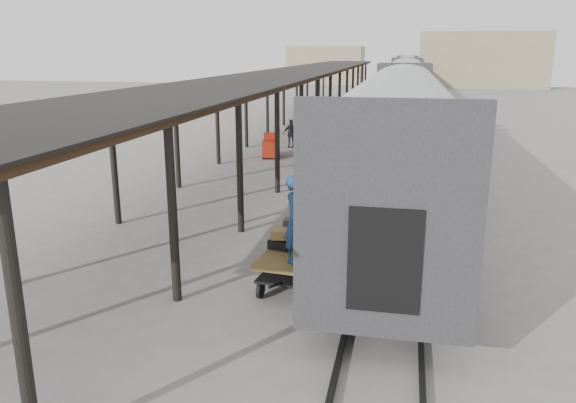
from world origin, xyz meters
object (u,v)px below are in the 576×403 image
(luggage_tug, at_px, (271,147))
(pedestrian, at_px, (291,134))
(baggage_cart, at_px, (295,259))
(porter, at_px, (296,219))

(luggage_tug, height_order, pedestrian, pedestrian)
(pedestrian, bearing_deg, baggage_cart, 76.92)
(porter, relative_size, pedestrian, 1.20)
(baggage_cart, xyz_separation_m, luggage_tug, (-4.38, 15.85, -0.09))
(luggage_tug, xyz_separation_m, pedestrian, (0.44, 3.06, 0.26))
(baggage_cart, height_order, porter, porter)
(luggage_tug, bearing_deg, porter, -83.92)
(luggage_tug, bearing_deg, baggage_cart, -83.86)
(luggage_tug, relative_size, porter, 0.76)
(baggage_cart, relative_size, luggage_tug, 1.70)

